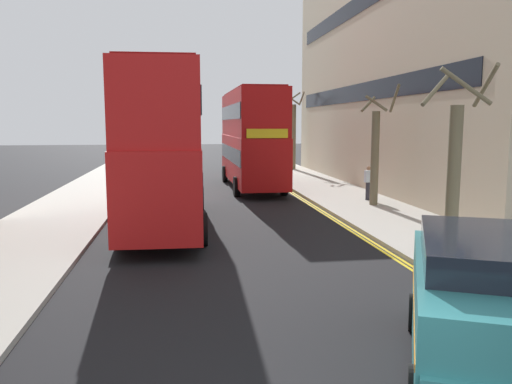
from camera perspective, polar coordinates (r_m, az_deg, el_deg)
sidewalk_right at (r=21.44m, az=14.09°, el=-2.51°), size 4.00×80.00×0.14m
sidewalk_left at (r=20.44m, az=-22.01°, el=-3.33°), size 4.00×80.00×0.14m
kerb_line_outer at (r=18.88m, az=10.48°, el=-3.97°), size 0.10×56.00×0.01m
kerb_line_inner at (r=18.83m, az=10.02°, el=-3.99°), size 0.10×56.00×0.01m
double_decker_bus_away at (r=18.97m, az=-10.04°, el=5.31°), size 3.00×10.87×5.64m
double_decker_bus_oncoming at (r=29.78m, az=-0.53°, el=6.24°), size 2.85×10.82×5.64m
taxi_minivan at (r=8.39m, az=23.89°, el=-11.82°), size 3.72×5.15×2.12m
pedestrian_far at (r=24.88m, az=12.40°, el=1.06°), size 0.34×0.22×1.62m
street_tree_near at (r=40.89m, az=4.16°, el=6.50°), size 1.68×1.67×6.13m
street_tree_mid at (r=15.30m, az=21.25°, el=2.33°), size 1.88×1.86×5.20m
street_tree_far at (r=23.33m, az=13.19°, el=4.27°), size 1.65×1.63×5.29m
townhouse_terrace_right at (r=32.57m, az=19.96°, el=13.37°), size 10.08×28.00×14.51m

